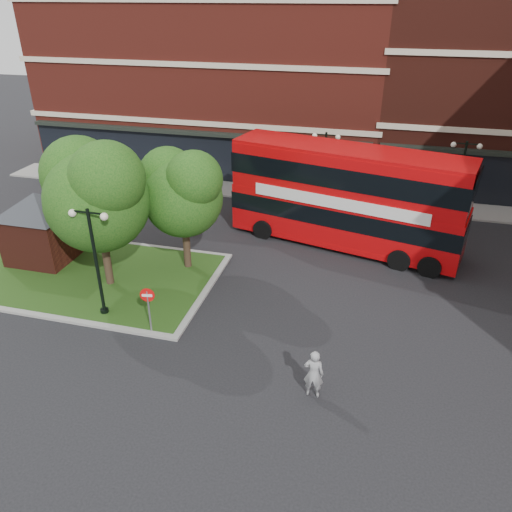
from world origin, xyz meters
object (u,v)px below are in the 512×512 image
(woman, at_px, (314,374))
(car_silver, at_px, (285,187))
(car_white, at_px, (382,206))
(bus, at_px, (346,191))

(woman, xyz_separation_m, car_silver, (-4.81, 18.37, -0.24))
(car_white, bearing_deg, car_silver, 70.02)
(woman, distance_m, car_white, 16.96)
(car_white, bearing_deg, bus, 150.23)
(bus, height_order, car_silver, bus)
(woman, xyz_separation_m, car_white, (1.73, 16.87, -0.32))
(car_silver, bearing_deg, woman, -157.78)
(woman, relative_size, car_white, 0.50)
(bus, xyz_separation_m, car_white, (1.97, 4.70, -2.50))
(bus, bearing_deg, car_white, 80.81)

